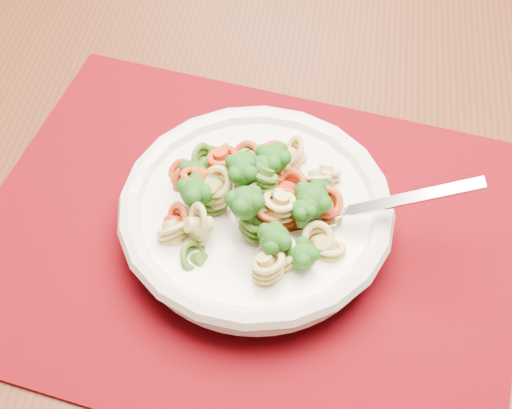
% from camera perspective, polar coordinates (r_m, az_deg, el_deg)
% --- Properties ---
extents(dining_table, '(1.74, 1.34, 0.79)m').
position_cam_1_polar(dining_table, '(0.79, -0.31, 0.75)').
color(dining_table, '#4F2716').
rests_on(dining_table, ground).
extents(placemat, '(0.51, 0.41, 0.00)m').
position_cam_1_polar(placemat, '(0.64, -0.81, -2.68)').
color(placemat, '#64040E').
rests_on(placemat, dining_table).
extents(pasta_bowl, '(0.24, 0.24, 0.05)m').
position_cam_1_polar(pasta_bowl, '(0.62, 0.00, -0.66)').
color(pasta_bowl, white).
rests_on(pasta_bowl, placemat).
extents(pasta_broccoli_heap, '(0.20, 0.20, 0.06)m').
position_cam_1_polar(pasta_broccoli_heap, '(0.60, 0.00, 0.35)').
color(pasta_broccoli_heap, tan).
rests_on(pasta_broccoli_heap, pasta_bowl).
extents(fork, '(0.18, 0.09, 0.08)m').
position_cam_1_polar(fork, '(0.60, 5.14, -1.03)').
color(fork, silver).
rests_on(fork, pasta_bowl).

